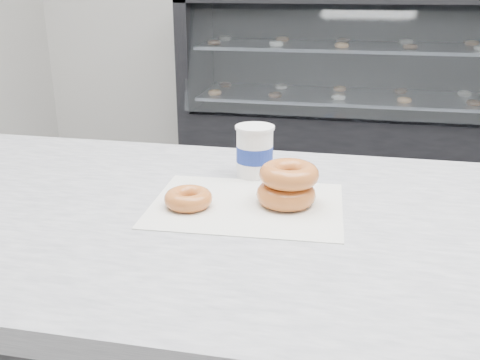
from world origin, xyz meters
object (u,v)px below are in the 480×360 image
Objects in this scene: donut_stack at (288,184)px; display_case at (369,111)px; donut_single at (188,198)px; coffee_cup at (255,151)px.

display_case is at bearing 85.15° from donut_stack.
donut_stack is at bearing -94.85° from display_case.
donut_single is 0.64× the size of donut_stack.
donut_stack is 0.16m from coffee_cup.
donut_stack is (0.17, 0.05, 0.02)m from donut_single.
donut_single is 0.18m from donut_stack.
coffee_cup is at bearing 65.40° from donut_single.
donut_single is (-0.40, -2.72, 0.43)m from display_case.
coffee_cup is (0.09, 0.19, 0.04)m from donut_single.
donut_single is 0.81× the size of coffee_cup.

